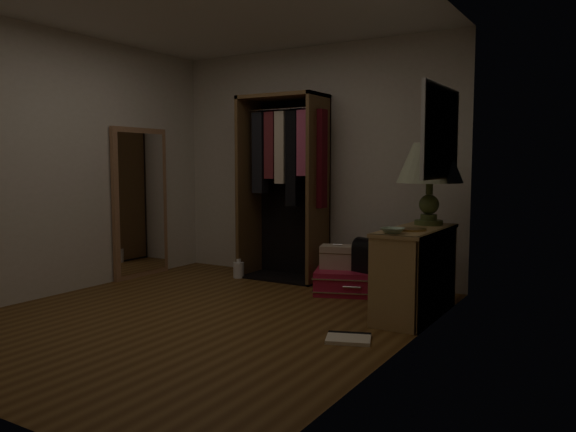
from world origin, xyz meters
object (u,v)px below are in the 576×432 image
at_px(black_bag, 370,255).
at_px(pink_suitcase, 354,281).
at_px(train_case, 338,257).
at_px(console_bookshelf, 416,269).
at_px(open_wardrobe, 287,171).
at_px(white_jug, 239,270).
at_px(table_lamp, 430,165).
at_px(floor_mirror, 141,203).

bearing_deg(black_bag, pink_suitcase, -171.71).
height_order(pink_suitcase, black_bag, black_bag).
height_order(pink_suitcase, train_case, train_case).
relative_size(console_bookshelf, pink_suitcase, 1.21).
distance_m(train_case, black_bag, 0.37).
xyz_separation_m(open_wardrobe, black_bag, (1.14, -0.31, -0.80)).
xyz_separation_m(console_bookshelf, open_wardrobe, (-1.74, 0.73, 0.82)).
distance_m(train_case, white_jug, 1.29).
xyz_separation_m(pink_suitcase, white_jug, (-1.44, 0.01, -0.03)).
bearing_deg(pink_suitcase, white_jug, 158.72).
xyz_separation_m(open_wardrobe, train_case, (0.78, -0.29, -0.86)).
xyz_separation_m(table_lamp, white_jug, (-2.23, 0.16, -1.19)).
height_order(console_bookshelf, train_case, console_bookshelf).
height_order(open_wardrobe, white_jug, open_wardrobe).
relative_size(console_bookshelf, black_bag, 3.15).
bearing_deg(floor_mirror, train_case, 12.04).
distance_m(open_wardrobe, train_case, 1.19).
bearing_deg(open_wardrobe, console_bookshelf, -22.73).
distance_m(pink_suitcase, black_bag, 0.35).
bearing_deg(train_case, black_bag, -21.88).
height_order(console_bookshelf, floor_mirror, floor_mirror).
xyz_separation_m(train_case, black_bag, (0.36, -0.03, 0.05)).
xyz_separation_m(console_bookshelf, black_bag, (-0.61, 0.42, 0.02)).
bearing_deg(table_lamp, open_wardrobe, 166.25).
distance_m(pink_suitcase, table_lamp, 1.42).
bearing_deg(pink_suitcase, black_bag, -32.28).
relative_size(train_case, black_bag, 1.12).
bearing_deg(train_case, white_jug, 161.55).
bearing_deg(floor_mirror, open_wardrobe, 27.30).
relative_size(floor_mirror, table_lamp, 2.32).
height_order(console_bookshelf, pink_suitcase, console_bookshelf).
bearing_deg(console_bookshelf, open_wardrobe, 157.27).
bearing_deg(floor_mirror, white_jug, 26.61).
bearing_deg(open_wardrobe, floor_mirror, -152.70).
bearing_deg(table_lamp, train_case, 171.75).
xyz_separation_m(floor_mirror, black_bag, (2.63, 0.46, -0.44)).
bearing_deg(black_bag, open_wardrobe, -175.71).
bearing_deg(white_jug, open_wardrobe, 28.71).
height_order(open_wardrobe, train_case, open_wardrobe).
distance_m(train_case, table_lamp, 1.35).
bearing_deg(floor_mirror, black_bag, 9.84).
bearing_deg(console_bookshelf, pink_suitcase, 150.17).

